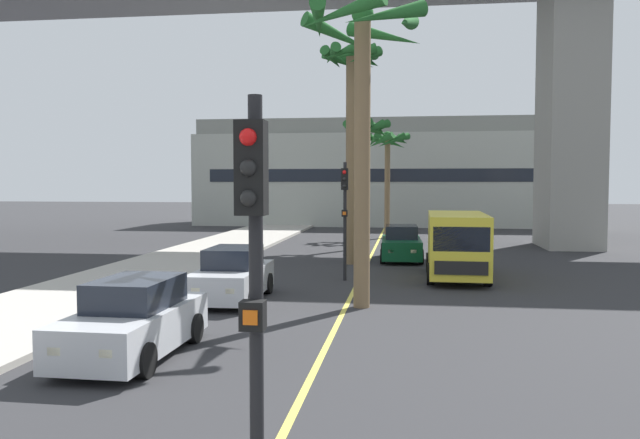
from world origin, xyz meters
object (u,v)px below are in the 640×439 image
car_queue_third (134,321)px  delivery_van (457,243)px  traffic_light_median_near (254,276)px  car_queue_second (401,244)px  palm_tree_far_median (388,149)px  palm_tree_near_median (362,74)px  palm_tree_mid_median (366,142)px  car_queue_front (233,276)px  palm_tree_farthest_median (351,92)px  traffic_light_median_far (345,204)px

car_queue_third → delivery_van: size_ratio=0.78×
car_queue_third → traffic_light_median_near: (4.15, -6.90, 1.99)m
car_queue_second → car_queue_third: size_ratio=1.01×
car_queue_third → delivery_van: bearing=57.8°
palm_tree_far_median → traffic_light_median_near: bearing=-90.1°
palm_tree_near_median → palm_tree_mid_median: bearing=93.2°
car_queue_front → palm_tree_mid_median: size_ratio=0.60×
car_queue_front → palm_tree_mid_median: palm_tree_mid_median is taller
palm_tree_near_median → palm_tree_far_median: bearing=89.9°
car_queue_third → palm_tree_mid_median: size_ratio=0.60×
car_queue_front → palm_tree_mid_median: 16.46m
car_queue_second → palm_tree_farthest_median: bearing=-142.7°
palm_tree_mid_median → traffic_light_median_far: bearing=-90.2°
traffic_light_median_near → palm_tree_far_median: palm_tree_far_median is taller
car_queue_third → traffic_light_median_near: 8.30m
car_queue_third → traffic_light_median_far: bearing=72.8°
car_queue_third → traffic_light_median_far: (3.22, 10.39, 1.99)m
car_queue_second → palm_tree_farthest_median: size_ratio=0.45×
traffic_light_median_near → delivery_van: bearing=80.6°
palm_tree_mid_median → car_queue_second: bearing=-69.3°
car_queue_front → palm_tree_farthest_median: palm_tree_farthest_median is taller
delivery_van → car_queue_second: bearing=111.3°
car_queue_second → palm_tree_near_median: palm_tree_near_median is taller
palm_tree_farthest_median → palm_tree_mid_median: bearing=88.0°
traffic_light_median_far → palm_tree_near_median: bearing=-78.9°
delivery_van → palm_tree_mid_median: bearing=111.0°
car_queue_front → car_queue_second: (4.85, 10.42, 0.00)m
traffic_light_median_near → palm_tree_near_median: (0.00, 12.52, 3.74)m
car_queue_front → palm_tree_near_median: (3.86, -0.59, 5.73)m
delivery_van → palm_tree_near_median: bearing=-117.7°
delivery_van → palm_tree_farthest_median: size_ratio=0.57×
car_queue_third → car_queue_second: bearing=72.8°
car_queue_front → palm_tree_farthest_median: (2.73, 8.80, 6.54)m
car_queue_front → traffic_light_median_near: bearing=-73.6°
car_queue_second → palm_tree_far_median: palm_tree_far_median is taller
traffic_light_median_near → car_queue_second: bearing=87.6°
palm_tree_mid_median → traffic_light_median_near: bearing=-88.2°
delivery_van → traffic_light_median_far: 4.34m
car_queue_front → delivery_van: (6.89, 5.19, 0.57)m
car_queue_front → delivery_van: bearing=37.0°
traffic_light_median_near → palm_tree_far_median: bearing=89.9°
traffic_light_median_far → palm_tree_near_median: 6.13m
palm_tree_near_median → palm_tree_mid_median: size_ratio=1.22×
traffic_light_median_far → palm_tree_far_median: 18.05m
traffic_light_median_far → palm_tree_far_median: palm_tree_far_median is taller
traffic_light_median_near → car_queue_front: bearing=106.4°
car_queue_front → traffic_light_median_near: (3.86, -13.11, 1.99)m
car_queue_front → traffic_light_median_far: bearing=55.1°
car_queue_second → car_queue_third: bearing=-107.2°
car_queue_second → palm_tree_near_median: size_ratio=0.50×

